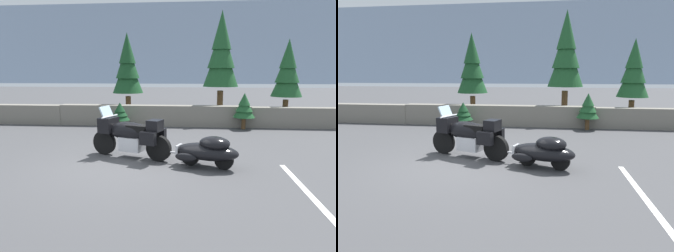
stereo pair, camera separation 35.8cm
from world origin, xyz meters
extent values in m
plane|color=#424244|center=(0.00, 0.00, 0.00)|extent=(80.00, 80.00, 0.00)
cube|color=slate|center=(0.00, 5.58, 0.43)|extent=(8.00, 0.54, 0.86)
cube|color=#8C9EB7|center=(0.00, 95.53, 8.00)|extent=(240.00, 80.00, 16.00)
cylinder|color=black|center=(-0.73, 0.91, 0.33)|extent=(0.67, 0.35, 0.66)
cylinder|color=black|center=(0.83, 0.38, 0.33)|extent=(0.67, 0.35, 0.66)
cube|color=silver|center=(0.10, 0.63, 0.38)|extent=(0.71, 0.61, 0.36)
ellipsoid|color=black|center=(0.01, 0.66, 0.71)|extent=(1.28, 0.80, 0.48)
cube|color=black|center=(-0.59, 0.86, 0.83)|extent=(0.51, 0.61, 0.40)
cube|color=#9EB7C6|center=(-0.63, 0.88, 1.16)|extent=(0.32, 0.48, 0.34)
cube|color=black|center=(0.29, 0.57, 0.81)|extent=(0.65, 0.52, 0.16)
cube|color=black|center=(0.74, 0.41, 0.91)|extent=(0.43, 0.48, 0.28)
cube|color=black|center=(0.60, 0.14, 0.63)|extent=(0.43, 0.28, 0.32)
cube|color=black|center=(0.79, 0.71, 0.63)|extent=(0.43, 0.28, 0.32)
cylinder|color=silver|center=(-0.54, 0.85, 1.06)|extent=(0.26, 0.68, 0.04)
cylinder|color=silver|center=(-0.68, 0.90, 0.58)|extent=(0.26, 0.15, 0.54)
cylinder|color=black|center=(1.64, 0.11, 0.22)|extent=(0.45, 0.24, 0.44)
cylinder|color=black|center=(2.42, -0.16, 0.22)|extent=(0.45, 0.24, 0.44)
ellipsoid|color=black|center=(2.03, -0.03, 0.38)|extent=(1.64, 1.13, 0.40)
ellipsoid|color=black|center=(2.20, -0.09, 0.60)|extent=(0.86, 0.76, 0.32)
cube|color=silver|center=(1.36, 0.20, 0.36)|extent=(0.16, 0.32, 0.24)
ellipsoid|color=black|center=(1.53, -0.20, 0.28)|extent=(0.54, 0.30, 0.20)
ellipsoid|color=black|center=(1.74, 0.41, 0.28)|extent=(0.54, 0.30, 0.20)
cylinder|color=silver|center=(0.99, 0.33, 0.27)|extent=(0.68, 0.27, 0.05)
cylinder|color=brown|center=(2.85, 6.92, 0.71)|extent=(0.27, 0.27, 1.42)
cone|color=#1E5128|center=(2.85, 6.92, 2.72)|extent=(1.57, 1.57, 2.24)
cone|color=#1E5128|center=(2.85, 6.92, 3.39)|extent=(1.22, 1.22, 1.96)
cone|color=#1E5128|center=(2.85, 6.92, 4.07)|extent=(0.86, 0.86, 1.68)
cylinder|color=brown|center=(5.68, 6.64, 0.53)|extent=(0.23, 0.23, 1.05)
cone|color=#1E5128|center=(5.68, 6.64, 2.02)|extent=(1.31, 1.31, 1.66)
cone|color=#1E5128|center=(5.68, 6.64, 2.52)|extent=(1.02, 1.02, 1.45)
cone|color=#1E5128|center=(5.68, 6.64, 3.02)|extent=(0.72, 0.72, 1.25)
cylinder|color=brown|center=(-1.35, 6.72, 0.58)|extent=(0.24, 0.24, 1.15)
cone|color=#194723|center=(-1.35, 6.72, 2.21)|extent=(1.38, 1.38, 1.82)
cone|color=#194723|center=(-1.35, 6.72, 2.76)|extent=(1.07, 1.07, 1.59)
cone|color=#194723|center=(-1.35, 6.72, 3.31)|extent=(0.76, 0.76, 1.36)
cylinder|color=brown|center=(-1.25, 4.76, 0.15)|extent=(0.15, 0.15, 0.30)
cone|color=#143D1E|center=(-1.25, 4.76, 0.58)|extent=(0.78, 0.78, 0.48)
cone|color=#143D1E|center=(-1.25, 4.76, 0.73)|extent=(0.60, 0.60, 0.42)
cone|color=#143D1E|center=(-1.25, 4.76, 0.87)|extent=(0.43, 0.43, 0.36)
cylinder|color=brown|center=(3.66, 5.10, 0.21)|extent=(0.16, 0.16, 0.42)
cone|color=#1E5128|center=(3.66, 5.10, 0.80)|extent=(0.86, 0.86, 0.66)
cone|color=#1E5128|center=(3.66, 5.10, 0.99)|extent=(0.66, 0.66, 0.57)
cone|color=#1E5128|center=(3.66, 5.10, 1.19)|extent=(0.47, 0.47, 0.49)
cube|color=silver|center=(3.86, -1.50, 0.00)|extent=(0.12, 3.60, 0.01)
camera|label=1|loc=(1.74, -6.95, 2.21)|focal=32.25mm
camera|label=2|loc=(2.09, -6.91, 2.21)|focal=32.25mm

